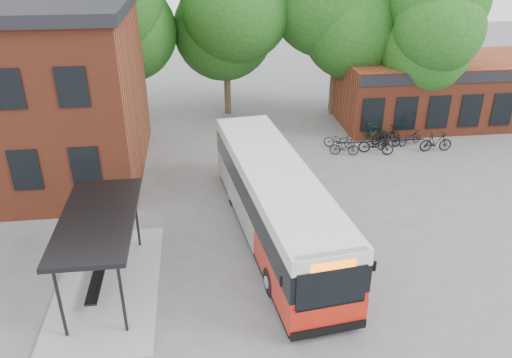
{
  "coord_description": "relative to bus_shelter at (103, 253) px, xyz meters",
  "views": [
    {
      "loc": [
        -1.06,
        -15.44,
        11.24
      ],
      "look_at": [
        1.18,
        2.81,
        2.0
      ],
      "focal_mm": 35.0,
      "sensor_mm": 36.0,
      "label": 1
    }
  ],
  "objects": [
    {
      "name": "tree_0",
      "position": [
        -1.5,
        17.0,
        4.05
      ],
      "size": [
        7.92,
        7.92,
        11.0
      ],
      "primitive_type": null,
      "color": "#194B14",
      "rests_on": "ground"
    },
    {
      "name": "tree_3",
      "position": [
        17.5,
        13.0,
        3.19
      ],
      "size": [
        7.04,
        7.04,
        9.28
      ],
      "primitive_type": null,
      "color": "#194B14",
      "rests_on": "ground"
    },
    {
      "name": "city_bus",
      "position": [
        6.28,
        2.57,
        0.08
      ],
      "size": [
        4.03,
        12.28,
        3.06
      ],
      "primitive_type": null,
      "rotation": [
        0.0,
        0.0,
        0.12
      ],
      "color": "red",
      "rests_on": "ground"
    },
    {
      "name": "ground",
      "position": [
        4.5,
        1.0,
        -1.45
      ],
      "size": [
        100.0,
        100.0,
        0.0
      ],
      "primitive_type": "plane",
      "color": "#5D5D5F"
    },
    {
      "name": "shop_row",
      "position": [
        19.5,
        15.0,
        0.55
      ],
      "size": [
        14.0,
        6.2,
        4.0
      ],
      "primitive_type": null,
      "color": "brown",
      "rests_on": "ground"
    },
    {
      "name": "bicycle_1",
      "position": [
        11.37,
        10.1,
        -0.96
      ],
      "size": [
        1.69,
        0.82,
        0.98
      ],
      "primitive_type": "imported",
      "rotation": [
        0.0,
        0.0,
        1.34
      ],
      "color": "#24232D",
      "rests_on": "ground"
    },
    {
      "name": "bicycle_6",
      "position": [
        15.57,
        11.08,
        -1.0
      ],
      "size": [
        1.8,
        1.26,
        0.9
      ],
      "primitive_type": "imported",
      "rotation": [
        0.0,
        0.0,
        2.0
      ],
      "color": "black",
      "rests_on": "ground"
    },
    {
      "name": "tree_2",
      "position": [
        12.5,
        17.0,
        4.05
      ],
      "size": [
        7.92,
        7.92,
        11.0
      ],
      "primitive_type": null,
      "color": "#194B14",
      "rests_on": "ground"
    },
    {
      "name": "bicycle_5",
      "position": [
        14.17,
        10.68,
        -0.95
      ],
      "size": [
        1.72,
        1.01,
        1.0
      ],
      "primitive_type": "imported",
      "rotation": [
        0.0,
        0.0,
        1.92
      ],
      "color": "black",
      "rests_on": "ground"
    },
    {
      "name": "bicycle_0",
      "position": [
        11.38,
        11.16,
        -0.98
      ],
      "size": [
        1.88,
        1.25,
        0.93
      ],
      "primitive_type": "imported",
      "rotation": [
        0.0,
        0.0,
        1.18
      ],
      "color": "#313134",
      "rests_on": "ground"
    },
    {
      "name": "bus_shelter",
      "position": [
        0.0,
        0.0,
        0.0
      ],
      "size": [
        3.6,
        7.0,
        2.9
      ],
      "primitive_type": null,
      "color": "black",
      "rests_on": "ground"
    },
    {
      "name": "bicycle_2",
      "position": [
        13.17,
        10.1,
        -0.95
      ],
      "size": [
        2.02,
        1.36,
        1.0
      ],
      "primitive_type": "imported",
      "rotation": [
        0.0,
        0.0,
        1.17
      ],
      "color": "black",
      "rests_on": "ground"
    },
    {
      "name": "tree_1",
      "position": [
        5.5,
        18.0,
        3.75
      ],
      "size": [
        7.92,
        7.92,
        10.4
      ],
      "primitive_type": null,
      "color": "#194B14",
      "rests_on": "ground"
    },
    {
      "name": "bicycle_4",
      "position": [
        14.23,
        11.44,
        -0.96
      ],
      "size": [
        1.98,
        1.09,
        0.98
      ],
      "primitive_type": "imported",
      "rotation": [
        0.0,
        0.0,
        1.82
      ],
      "color": "black",
      "rests_on": "ground"
    },
    {
      "name": "bike_rail",
      "position": [
        13.78,
        11.0,
        -1.26
      ],
      "size": [
        5.2,
        0.1,
        0.38
      ],
      "primitive_type": null,
      "color": "black",
      "rests_on": "ground"
    },
    {
      "name": "bicycle_3",
      "position": [
        13.63,
        11.92,
        -0.9
      ],
      "size": [
        1.89,
        0.83,
        1.1
      ],
      "primitive_type": "imported",
      "rotation": [
        0.0,
        0.0,
        1.39
      ],
      "color": "black",
      "rests_on": "ground"
    },
    {
      "name": "bicycle_7",
      "position": [
        16.61,
        10.0,
        -0.89
      ],
      "size": [
        1.87,
        0.56,
        1.11
      ],
      "primitive_type": "imported",
      "rotation": [
        0.0,
        0.0,
        1.55
      ],
      "color": "black",
      "rests_on": "ground"
    }
  ]
}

